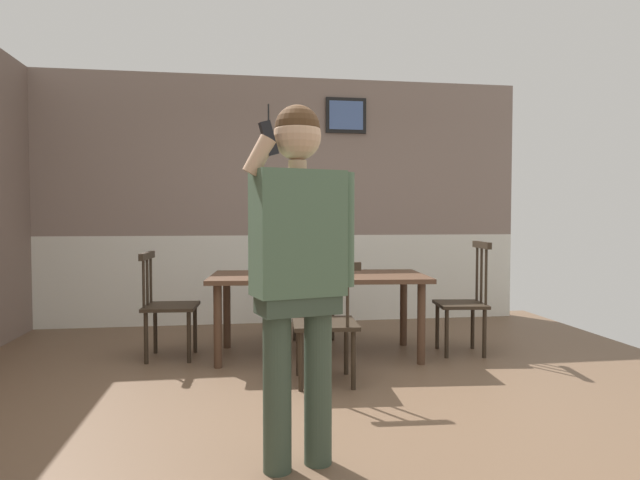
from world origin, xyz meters
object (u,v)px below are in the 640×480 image
at_px(dining_table, 318,284).
at_px(chair_near_window, 325,322).
at_px(chair_opposite_corner, 465,301).
at_px(chair_by_doorway, 167,305).
at_px(chair_at_table_head, 314,292).
at_px(person_figure, 299,257).

relative_size(dining_table, chair_near_window, 2.13).
bearing_deg(chair_near_window, chair_opposite_corner, 30.36).
bearing_deg(chair_opposite_corner, dining_table, 92.07).
bearing_deg(dining_table, chair_by_doorway, 175.26).
height_order(dining_table, chair_at_table_head, chair_at_table_head).
height_order(dining_table, chair_near_window, chair_near_window).
xyz_separation_m(chair_near_window, chair_by_doorway, (-1.27, 0.94, 0.01)).
xyz_separation_m(chair_by_doorway, chair_opposite_corner, (2.68, -0.22, 0.01)).
xyz_separation_m(chair_by_doorway, person_figure, (0.93, -2.24, 0.58)).
bearing_deg(chair_near_window, chair_at_table_head, 88.58).
distance_m(chair_opposite_corner, person_figure, 2.73).
distance_m(chair_by_doorway, chair_opposite_corner, 2.68).
xyz_separation_m(dining_table, chair_by_doorway, (-1.34, 0.11, -0.18)).
bearing_deg(chair_opposite_corner, person_figure, 146.09).
distance_m(chair_at_table_head, person_figure, 3.06).
distance_m(dining_table, chair_by_doorway, 1.35).
xyz_separation_m(chair_opposite_corner, person_figure, (-1.74, -2.02, 0.57)).
xyz_separation_m(chair_at_table_head, person_figure, (-0.48, -2.96, 0.58)).
bearing_deg(person_figure, chair_at_table_head, -114.19).
height_order(chair_at_table_head, person_figure, person_figure).
relative_size(chair_near_window, person_figure, 0.52).
bearing_deg(chair_at_table_head, chair_near_window, 92.99).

